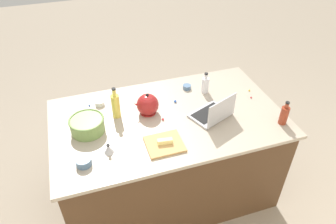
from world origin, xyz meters
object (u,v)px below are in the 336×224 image
Objects in this scene: ramekin_medium at (84,162)px; ramekin_wide at (187,87)px; ramekin_small at (100,103)px; butter_stick_left at (165,141)px; cutting_board at (164,144)px; bottle_soy at (284,115)px; kitchen_timer at (109,149)px; bottle_vinegar at (205,85)px; bottle_oil at (116,105)px; laptop at (214,113)px; mixing_bowl_large at (87,125)px; kettle at (148,105)px.

ramekin_medium is 1.45× the size of ramekin_wide.
ramekin_small is at bearing -107.13° from ramekin_medium.
ramekin_wide is (-0.41, -0.64, -0.02)m from butter_stick_left.
cutting_board is at bearing 120.47° from ramekin_small.
bottle_soy is 1.35m from kitchen_timer.
ramekin_medium is at bearing -1.37° from bottle_soy.
bottle_oil is (0.81, 0.10, 0.03)m from bottle_vinegar.
ramekin_small reaches higher than cutting_board.
bottle_vinegar is 1.25m from ramekin_medium.
laptop is at bearing 77.24° from bottle_vinegar.
mixing_bowl_large is 1.51m from bottle_soy.
bottle_vinegar reaches higher than ramekin_small.
ramekin_small is at bearing -59.53° from cutting_board.
ramekin_wide is at bearing -123.10° from cutting_board.
bottle_oil is 0.24m from ramekin_small.
mixing_bowl_large is at bearing -32.97° from cutting_board.
butter_stick_left reaches higher than cutting_board.
kettle is 1.99× the size of ramekin_medium.
bottle_soy is 1.07m from kettle.
kitchen_timer is (0.81, 0.59, 0.02)m from ramekin_wide.
butter_stick_left is 0.76m from ramekin_wide.
laptop is 1.06m from ramekin_medium.
kitchen_timer is at bearing -4.13° from bottle_soy.
bottle_oil is 2.51× the size of ramekin_medium.
ramekin_medium reaches higher than ramekin_small.
butter_stick_left is (-0.02, 0.41, -0.04)m from kettle.
kettle is (0.48, -0.23, 0.03)m from laptop.
ramekin_wide is at bearing -161.48° from mixing_bowl_large.
cutting_board is (0.55, 0.54, -0.07)m from bottle_vinegar.
bottle_vinegar is at bearing -152.58° from kitchen_timer.
bottle_oil is at bearing -155.50° from mixing_bowl_large.
ramekin_wide is (-0.92, -0.31, -0.04)m from mixing_bowl_large.
ramekin_small reaches higher than ramekin_wide.
butter_stick_left is (0.46, 0.18, -0.01)m from laptop.
bottle_oil is (0.73, -0.26, 0.06)m from laptop.
butter_stick_left is 1.03× the size of ramekin_medium.
ramekin_wide is at bearing -51.80° from bottle_soy.
laptop is 0.50m from cutting_board.
mixing_bowl_large is at bearing -32.76° from butter_stick_left.
ramekin_medium is (1.12, 0.55, -0.05)m from bottle_vinegar.
cutting_board is at bearing 44.40° from bottle_vinegar.
laptop is 1.38× the size of bottle_oil.
butter_stick_left is at bearing -2.95° from bottle_soy.
bottle_soy reaches higher than cutting_board.
mixing_bowl_large is at bearing 11.23° from bottle_vinegar.
laptop is at bearing -159.11° from cutting_board.
mixing_bowl_large is at bearing -14.48° from bottle_soy.
bottle_soy reaches higher than ramekin_small.
laptop is 1.74× the size of kettle.
butter_stick_left is (-0.27, 0.44, -0.07)m from bottle_oil.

